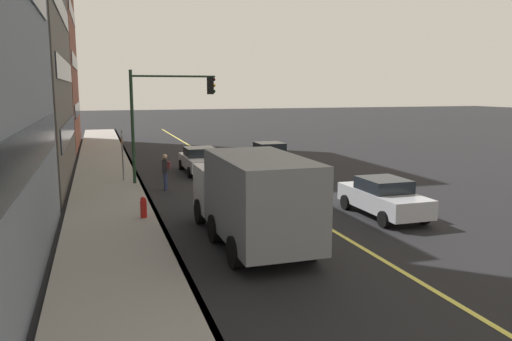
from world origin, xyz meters
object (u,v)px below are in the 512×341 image
Objects in this scene: traffic_light_mast at (165,106)px; street_sign_post at (122,152)px; car_white at (200,160)px; car_black at (269,155)px; truck_gray at (252,196)px; car_silver at (383,197)px; fire_hydrant at (144,209)px; pedestrian_with_backpack at (166,169)px.

street_sign_post is at bearing 66.50° from traffic_light_mast.
car_black is at bearing -79.21° from car_white.
truck_gray reaches higher than car_white.
car_white reaches higher than car_silver.
traffic_light_mast is 8.14m from fire_hydrant.
truck_gray reaches higher than fire_hydrant.
street_sign_post is (0.93, 2.14, -2.35)m from traffic_light_mast.
car_silver is 6.08m from truck_gray.
car_silver is 13.01m from car_white.
pedestrian_with_backpack is at bearing -15.81° from fire_hydrant.
truck_gray is at bearing 175.37° from car_white.
street_sign_post is (11.75, 3.36, 0.09)m from truck_gray.
car_black is 15.80m from truck_gray.
fire_hydrant is at bearing 165.55° from traffic_light_mast.
truck_gray reaches higher than car_black.
car_white is 2.54× the size of pedestrian_with_backpack.
car_silver is at bearing -102.93° from fire_hydrant.
pedestrian_with_backpack reaches higher than car_black.
traffic_light_mast is 3.31m from street_sign_post.
traffic_light_mast is (10.83, 1.22, 2.44)m from truck_gray.
truck_gray is (-14.71, 5.71, 0.76)m from car_black.
street_sign_post is 8.12m from fire_hydrant.
car_silver reaches higher than fire_hydrant.
car_white is at bearing -65.06° from street_sign_post.
traffic_light_mast is (1.56, -0.26, 2.94)m from pedestrian_with_backpack.
traffic_light_mast is at bearing 37.50° from car_silver.
car_black is 9.58m from street_sign_post.
car_white is (-0.87, 4.59, -0.03)m from car_black.
pedestrian_with_backpack is 0.31× the size of traffic_light_mast.
car_black is 13.02m from car_silver.
pedestrian_with_backpack is (-4.57, 2.60, 0.29)m from car_white.
car_black is 14.06m from fire_hydrant.
truck_gray is 3.96× the size of pedestrian_with_backpack.
car_white is 1.63× the size of street_sign_post.
truck_gray is 9.39m from pedestrian_with_backpack.
truck_gray is at bearing -164.07° from street_sign_post.
traffic_light_mast is 2.10× the size of street_sign_post.
car_black is 2.20× the size of pedestrian_with_backpack.
car_black reaches higher than car_silver.
car_black is 9.03m from pedestrian_with_backpack.
fire_hydrant is at bearing 164.19° from pedestrian_with_backpack.
car_black is 0.91× the size of car_silver.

